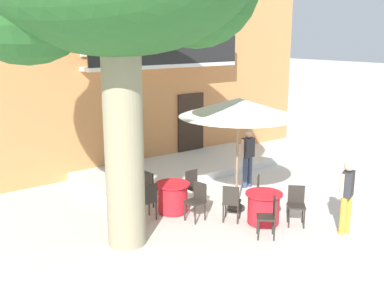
{
  "coord_description": "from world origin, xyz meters",
  "views": [
    {
      "loc": [
        -7.45,
        -7.83,
        4.33
      ],
      "look_at": [
        0.21,
        2.21,
        1.3
      ],
      "focal_mm": 42.77,
      "sensor_mm": 36.0,
      "label": 1
    }
  ],
  "objects_px": {
    "cafe_umbrella": "(238,108)",
    "pedestrian_near_entrance": "(347,193)",
    "cafe_chair_near_tree_0": "(197,199)",
    "cafe_chair_near_tree_1": "(194,185)",
    "cafe_chair_near_tree_3": "(148,199)",
    "cafe_chair_middle_2": "(296,203)",
    "cafe_chair_near_tree_2": "(152,186)",
    "pedestrian_mid_plaza": "(248,155)",
    "cafe_table_middle": "(264,208)",
    "cafe_chair_middle_1": "(270,215)",
    "cafe_table_near_tree": "(173,197)",
    "cafe_chair_middle_3": "(262,191)",
    "cafe_chair_middle_0": "(231,201)"
  },
  "relations": [
    {
      "from": "cafe_umbrella",
      "to": "cafe_chair_near_tree_0",
      "type": "bearing_deg",
      "value": 175.63
    },
    {
      "from": "cafe_chair_middle_1",
      "to": "cafe_chair_middle_3",
      "type": "xyz_separation_m",
      "value": [
        0.96,
        1.16,
        0.0
      ]
    },
    {
      "from": "pedestrian_mid_plaza",
      "to": "cafe_umbrella",
      "type": "bearing_deg",
      "value": -142.63
    },
    {
      "from": "cafe_chair_middle_0",
      "to": "cafe_chair_near_tree_2",
      "type": "bearing_deg",
      "value": 113.2
    },
    {
      "from": "cafe_chair_middle_3",
      "to": "cafe_umbrella",
      "type": "bearing_deg",
      "value": 129.98
    },
    {
      "from": "cafe_chair_near_tree_3",
      "to": "pedestrian_near_entrance",
      "type": "xyz_separation_m",
      "value": [
        3.1,
        -3.28,
        0.41
      ]
    },
    {
      "from": "cafe_table_middle",
      "to": "cafe_chair_middle_1",
      "type": "distance_m",
      "value": 0.77
    },
    {
      "from": "cafe_chair_middle_1",
      "to": "pedestrian_near_entrance",
      "type": "distance_m",
      "value": 1.78
    },
    {
      "from": "cafe_chair_near_tree_0",
      "to": "cafe_chair_near_tree_1",
      "type": "distance_m",
      "value": 1.0
    },
    {
      "from": "cafe_chair_middle_2",
      "to": "cafe_chair_middle_3",
      "type": "height_order",
      "value": "same"
    },
    {
      "from": "cafe_umbrella",
      "to": "pedestrian_near_entrance",
      "type": "height_order",
      "value": "cafe_umbrella"
    },
    {
      "from": "cafe_table_near_tree",
      "to": "cafe_umbrella",
      "type": "distance_m",
      "value": 2.74
    },
    {
      "from": "pedestrian_mid_plaza",
      "to": "cafe_chair_middle_0",
      "type": "bearing_deg",
      "value": -142.2
    },
    {
      "from": "cafe_chair_near_tree_3",
      "to": "cafe_chair_middle_3",
      "type": "distance_m",
      "value": 2.85
    },
    {
      "from": "cafe_chair_near_tree_3",
      "to": "cafe_chair_middle_1",
      "type": "xyz_separation_m",
      "value": [
        1.59,
        -2.42,
        0.0
      ]
    },
    {
      "from": "cafe_chair_middle_0",
      "to": "cafe_chair_middle_2",
      "type": "height_order",
      "value": "same"
    },
    {
      "from": "cafe_chair_near_tree_3",
      "to": "cafe_chair_middle_2",
      "type": "bearing_deg",
      "value": -41.08
    },
    {
      "from": "cafe_chair_middle_2",
      "to": "cafe_chair_near_tree_2",
      "type": "bearing_deg",
      "value": 123.07
    },
    {
      "from": "cafe_chair_middle_2",
      "to": "pedestrian_near_entrance",
      "type": "relative_size",
      "value": 0.55
    },
    {
      "from": "cafe_chair_middle_2",
      "to": "cafe_table_near_tree",
      "type": "bearing_deg",
      "value": 128.71
    },
    {
      "from": "cafe_table_middle",
      "to": "cafe_chair_middle_0",
      "type": "xyz_separation_m",
      "value": [
        -0.53,
        0.53,
        0.14
      ]
    },
    {
      "from": "cafe_chair_near_tree_0",
      "to": "cafe_chair_middle_0",
      "type": "height_order",
      "value": "same"
    },
    {
      "from": "pedestrian_near_entrance",
      "to": "pedestrian_mid_plaza",
      "type": "bearing_deg",
      "value": 82.0
    },
    {
      "from": "cafe_chair_near_tree_2",
      "to": "cafe_umbrella",
      "type": "distance_m",
      "value": 3.01
    },
    {
      "from": "cafe_chair_near_tree_3",
      "to": "cafe_umbrella",
      "type": "relative_size",
      "value": 0.31
    },
    {
      "from": "cafe_chair_near_tree_3",
      "to": "pedestrian_mid_plaza",
      "type": "height_order",
      "value": "pedestrian_mid_plaza"
    },
    {
      "from": "cafe_chair_near_tree_1",
      "to": "cafe_chair_middle_3",
      "type": "distance_m",
      "value": 1.76
    },
    {
      "from": "cafe_chair_near_tree_3",
      "to": "cafe_chair_near_tree_1",
      "type": "bearing_deg",
      "value": 5.83
    },
    {
      "from": "cafe_table_near_tree",
      "to": "cafe_table_middle",
      "type": "bearing_deg",
      "value": -55.35
    },
    {
      "from": "cafe_table_near_tree",
      "to": "cafe_chair_near_tree_3",
      "type": "relative_size",
      "value": 0.95
    },
    {
      "from": "cafe_table_near_tree",
      "to": "cafe_chair_near_tree_0",
      "type": "distance_m",
      "value": 0.77
    },
    {
      "from": "cafe_chair_near_tree_2",
      "to": "cafe_chair_middle_1",
      "type": "distance_m",
      "value": 3.36
    },
    {
      "from": "cafe_table_middle",
      "to": "cafe_umbrella",
      "type": "height_order",
      "value": "cafe_umbrella"
    },
    {
      "from": "cafe_chair_near_tree_3",
      "to": "pedestrian_near_entrance",
      "type": "relative_size",
      "value": 0.55
    },
    {
      "from": "cafe_chair_near_tree_3",
      "to": "cafe_umbrella",
      "type": "bearing_deg",
      "value": -19.77
    },
    {
      "from": "cafe_chair_near_tree_2",
      "to": "cafe_chair_near_tree_1",
      "type": "bearing_deg",
      "value": -35.95
    },
    {
      "from": "cafe_chair_middle_1",
      "to": "cafe_chair_middle_3",
      "type": "distance_m",
      "value": 1.51
    },
    {
      "from": "cafe_chair_near_tree_2",
      "to": "cafe_chair_near_tree_3",
      "type": "distance_m",
      "value": 1.0
    },
    {
      "from": "cafe_chair_middle_1",
      "to": "cafe_chair_middle_3",
      "type": "relative_size",
      "value": 1.0
    },
    {
      "from": "cafe_table_near_tree",
      "to": "cafe_chair_near_tree_2",
      "type": "xyz_separation_m",
      "value": [
        -0.13,
        0.74,
        0.14
      ]
    },
    {
      "from": "cafe_chair_near_tree_2",
      "to": "cafe_chair_middle_3",
      "type": "distance_m",
      "value": 2.82
    },
    {
      "from": "cafe_chair_near_tree_3",
      "to": "cafe_chair_middle_2",
      "type": "xyz_separation_m",
      "value": [
        2.62,
        -2.29,
        0.0
      ]
    },
    {
      "from": "cafe_chair_middle_2",
      "to": "pedestrian_mid_plaza",
      "type": "xyz_separation_m",
      "value": [
        0.98,
        2.64,
        0.43
      ]
    },
    {
      "from": "cafe_chair_near_tree_0",
      "to": "cafe_chair_middle_2",
      "type": "xyz_separation_m",
      "value": [
        1.67,
        -1.61,
        0.0
      ]
    },
    {
      "from": "cafe_chair_near_tree_2",
      "to": "cafe_chair_middle_3",
      "type": "xyz_separation_m",
      "value": [
        1.93,
        -2.05,
        0.0
      ]
    },
    {
      "from": "cafe_table_near_tree",
      "to": "pedestrian_near_entrance",
      "type": "distance_m",
      "value": 4.11
    },
    {
      "from": "cafe_chair_near_tree_1",
      "to": "cafe_chair_near_tree_3",
      "type": "xyz_separation_m",
      "value": [
        -1.5,
        -0.15,
        0.0
      ]
    },
    {
      "from": "cafe_table_middle",
      "to": "cafe_chair_middle_1",
      "type": "height_order",
      "value": "cafe_chair_middle_1"
    },
    {
      "from": "cafe_table_middle",
      "to": "cafe_chair_middle_0",
      "type": "bearing_deg",
      "value": 134.87
    },
    {
      "from": "cafe_chair_middle_1",
      "to": "cafe_chair_near_tree_1",
      "type": "bearing_deg",
      "value": 92.1
    }
  ]
}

